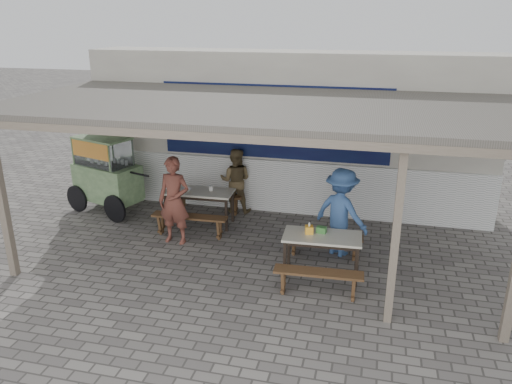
{
  "coord_description": "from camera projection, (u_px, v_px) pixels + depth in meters",
  "views": [
    {
      "loc": [
        1.98,
        -7.44,
        4.22
      ],
      "look_at": [
        -0.08,
        0.9,
        1.18
      ],
      "focal_mm": 35.0,
      "sensor_mm": 36.0,
      "label": 1
    }
  ],
  "objects": [
    {
      "name": "bench_right_wall",
      "position": [
        324.0,
        240.0,
        9.13
      ],
      "size": [
        1.42,
        0.35,
        0.45
      ],
      "rotation": [
        0.0,
        0.0,
        0.05
      ],
      "color": "brown",
      "rests_on": "ground"
    },
    {
      "name": "bench_left_wall",
      "position": [
        209.0,
        199.0,
        11.21
      ],
      "size": [
        1.54,
        0.33,
        0.45
      ],
      "rotation": [
        0.0,
        0.0,
        0.03
      ],
      "color": "brown",
      "rests_on": "ground"
    },
    {
      "name": "patron_wall_side",
      "position": [
        236.0,
        181.0,
        11.16
      ],
      "size": [
        0.75,
        0.6,
        1.47
      ],
      "primitive_type": "imported",
      "rotation": [
        0.0,
        0.0,
        3.21
      ],
      "color": "brown",
      "rests_on": "ground"
    },
    {
      "name": "table_right",
      "position": [
        322.0,
        240.0,
        8.37
      ],
      "size": [
        1.33,
        0.72,
        0.75
      ],
      "rotation": [
        0.0,
        0.0,
        0.05
      ],
      "color": "beige",
      "rests_on": "ground"
    },
    {
      "name": "condiment_bowl",
      "position": [
        187.0,
        190.0,
        10.46
      ],
      "size": [
        0.27,
        0.27,
        0.05
      ],
      "primitive_type": "imported",
      "rotation": [
        0.0,
        0.0,
        0.41
      ],
      "color": "silver",
      "rests_on": "table_left"
    },
    {
      "name": "donation_box",
      "position": [
        321.0,
        230.0,
        8.43
      ],
      "size": [
        0.18,
        0.13,
        0.11
      ],
      "primitive_type": "cube",
      "rotation": [
        0.0,
        0.0,
        -0.17
      ],
      "color": "#3B7C37",
      "rests_on": "table_right"
    },
    {
      "name": "patron_street_side",
      "position": [
        174.0,
        201.0,
        9.58
      ],
      "size": [
        0.65,
        0.44,
        1.73
      ],
      "primitive_type": "imported",
      "rotation": [
        0.0,
        0.0,
        -0.05
      ],
      "color": "brown",
      "rests_on": "ground"
    },
    {
      "name": "tissue_box",
      "position": [
        309.0,
        230.0,
        8.4
      ],
      "size": [
        0.16,
        0.16,
        0.13
      ],
      "primitive_type": "cube",
      "rotation": [
        0.0,
        0.0,
        0.22
      ],
      "color": "#FAAC29",
      "rests_on": "table_right"
    },
    {
      "name": "back_wall",
      "position": [
        287.0,
        132.0,
        11.37
      ],
      "size": [
        9.0,
        1.28,
        3.5
      ],
      "color": "beige",
      "rests_on": "ground"
    },
    {
      "name": "vendor_cart",
      "position": [
        106.0,
        172.0,
        11.12
      ],
      "size": [
        2.21,
        1.29,
        1.72
      ],
      "rotation": [
        0.0,
        0.0,
        -0.31
      ],
      "color": "#7FA16B",
      "rests_on": "ground"
    },
    {
      "name": "ground",
      "position": [
        248.0,
        273.0,
        8.67
      ],
      "size": [
        60.0,
        60.0,
        0.0
      ],
      "primitive_type": "plane",
      "color": "slate",
      "rests_on": "ground"
    },
    {
      "name": "bench_right_street",
      "position": [
        318.0,
        278.0,
        7.83
      ],
      "size": [
        1.42,
        0.35,
        0.45
      ],
      "rotation": [
        0.0,
        0.0,
        0.05
      ],
      "color": "brown",
      "rests_on": "ground"
    },
    {
      "name": "condiment_jar",
      "position": [
        211.0,
        188.0,
        10.47
      ],
      "size": [
        0.09,
        0.09,
        0.1
      ],
      "primitive_type": "cylinder",
      "color": "silver",
      "rests_on": "table_left"
    },
    {
      "name": "patron_right_table",
      "position": [
        341.0,
        212.0,
        9.11
      ],
      "size": [
        1.24,
        1.06,
        1.66
      ],
      "primitive_type": "imported",
      "rotation": [
        0.0,
        0.0,
        2.64
      ],
      "color": "#3A5E9A",
      "rests_on": "ground"
    },
    {
      "name": "table_left",
      "position": [
        199.0,
        194.0,
        10.49
      ],
      "size": [
        1.45,
        0.69,
        0.75
      ],
      "rotation": [
        0.0,
        0.0,
        0.03
      ],
      "color": "beige",
      "rests_on": "ground"
    },
    {
      "name": "bench_left_street",
      "position": [
        190.0,
        221.0,
        10.0
      ],
      "size": [
        1.54,
        0.33,
        0.45
      ],
      "rotation": [
        0.0,
        0.0,
        0.03
      ],
      "color": "brown",
      "rests_on": "ground"
    },
    {
      "name": "warung_roof",
      "position": [
        261.0,
        108.0,
        8.58
      ],
      "size": [
        9.0,
        4.21,
        2.81
      ],
      "color": "#544F48",
      "rests_on": "ground"
    }
  ]
}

